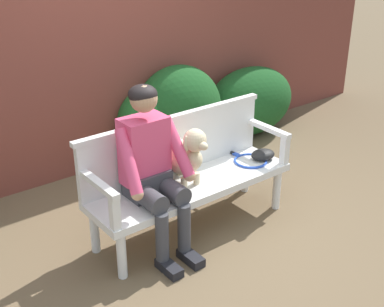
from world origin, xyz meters
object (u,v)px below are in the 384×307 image
at_px(garden_bench, 192,188).
at_px(baseball_glove, 263,155).
at_px(dog_on_bench, 185,155).
at_px(tennis_racket, 248,160).
at_px(person_seated, 151,165).

distance_m(garden_bench, baseball_glove, 0.75).
relative_size(dog_on_bench, tennis_racket, 0.89).
bearing_deg(person_seated, dog_on_bench, 4.92).
relative_size(garden_bench, tennis_racket, 3.05).
distance_m(garden_bench, tennis_racket, 0.63).
distance_m(dog_on_bench, baseball_glove, 0.83).
height_order(person_seated, dog_on_bench, person_seated).
height_order(person_seated, baseball_glove, person_seated).
height_order(garden_bench, dog_on_bench, dog_on_bench).
xyz_separation_m(garden_bench, dog_on_bench, (-0.06, 0.01, 0.31)).
bearing_deg(tennis_racket, baseball_glove, -24.80).
bearing_deg(baseball_glove, tennis_racket, 163.55).
xyz_separation_m(garden_bench, tennis_racket, (0.62, 0.01, 0.07)).
bearing_deg(tennis_racket, person_seated, -178.87).
bearing_deg(dog_on_bench, garden_bench, -13.52).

